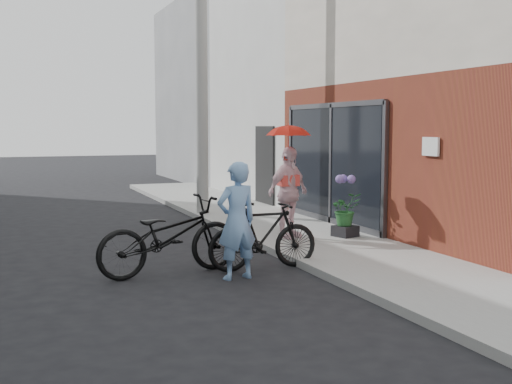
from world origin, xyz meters
TOP-DOWN VIEW (x-y plane):
  - ground at (0.00, 0.00)m, footprint 80.00×80.00m
  - sidewalk at (2.10, 2.00)m, footprint 2.20×24.00m
  - curb at (0.94, 2.00)m, footprint 0.12×24.00m
  - plaster_building at (7.20, 9.00)m, footprint 8.00×6.00m
  - east_building_far at (7.20, 16.00)m, footprint 8.00×8.00m
  - utility_pole at (1.10, 6.00)m, footprint 0.28×0.28m
  - officer at (-0.23, 0.00)m, footprint 0.66×0.49m
  - bike_left at (-1.05, 0.61)m, footprint 2.25×1.07m
  - bike_right at (0.34, 0.41)m, footprint 1.73×0.51m
  - kimono_woman at (1.55, 2.17)m, footprint 1.05×0.77m
  - parasol at (1.55, 2.17)m, footprint 0.76×0.76m
  - planter at (2.59, 1.92)m, footprint 0.48×0.48m
  - potted_plant at (2.59, 1.92)m, footprint 0.55×0.48m

SIDE VIEW (x-z plane):
  - ground at x=0.00m, z-range 0.00..0.00m
  - sidewalk at x=2.10m, z-range 0.00..0.12m
  - curb at x=0.94m, z-range 0.00..0.12m
  - planter at x=2.59m, z-range 0.12..0.32m
  - bike_right at x=0.34m, z-range 0.00..1.03m
  - bike_left at x=-1.05m, z-range 0.00..1.13m
  - potted_plant at x=2.59m, z-range 0.32..0.93m
  - officer at x=-0.23m, z-range 0.00..1.66m
  - kimono_woman at x=1.55m, z-range 0.12..1.78m
  - parasol at x=1.55m, z-range 1.78..2.45m
  - plaster_building at x=7.20m, z-range 0.00..7.00m
  - east_building_far at x=7.20m, z-range 0.00..7.00m
  - utility_pole at x=1.10m, z-range 0.00..7.00m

